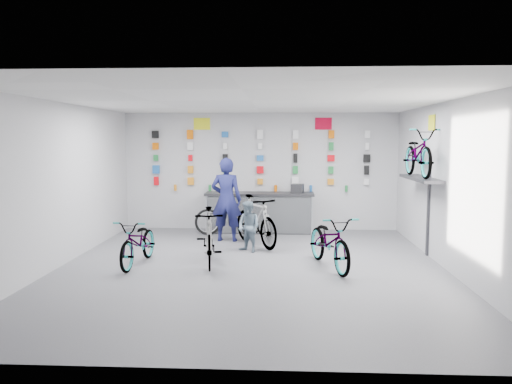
# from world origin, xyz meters

# --- Properties ---
(floor) EXTENTS (8.00, 8.00, 0.00)m
(floor) POSITION_xyz_m (0.00, 0.00, 0.00)
(floor) COLOR #4D4D52
(floor) RESTS_ON ground
(ceiling) EXTENTS (8.00, 8.00, 0.00)m
(ceiling) POSITION_xyz_m (0.00, 0.00, 3.00)
(ceiling) COLOR white
(ceiling) RESTS_ON wall_back
(wall_back) EXTENTS (7.00, 0.00, 7.00)m
(wall_back) POSITION_xyz_m (0.00, 4.00, 1.50)
(wall_back) COLOR #BBBBBE
(wall_back) RESTS_ON floor
(wall_front) EXTENTS (7.00, 0.00, 7.00)m
(wall_front) POSITION_xyz_m (0.00, -4.00, 1.50)
(wall_front) COLOR #BBBBBE
(wall_front) RESTS_ON floor
(wall_left) EXTENTS (0.00, 8.00, 8.00)m
(wall_left) POSITION_xyz_m (-3.50, 0.00, 1.50)
(wall_left) COLOR #BBBBBE
(wall_left) RESTS_ON floor
(wall_right) EXTENTS (0.00, 8.00, 8.00)m
(wall_right) POSITION_xyz_m (3.50, 0.00, 1.50)
(wall_right) COLOR #BBBBBE
(wall_right) RESTS_ON floor
(counter) EXTENTS (2.70, 0.66, 1.00)m
(counter) POSITION_xyz_m (0.00, 3.54, 0.49)
(counter) COLOR black
(counter) RESTS_ON floor
(merch_wall) EXTENTS (5.57, 0.08, 1.57)m
(merch_wall) POSITION_xyz_m (-0.05, 3.93, 1.80)
(merch_wall) COLOR red
(merch_wall) RESTS_ON wall_back
(wall_bracket) EXTENTS (0.39, 1.90, 2.00)m
(wall_bracket) POSITION_xyz_m (3.33, 1.20, 1.46)
(wall_bracket) COLOR #333338
(wall_bracket) RESTS_ON wall_right
(sign_left) EXTENTS (0.42, 0.02, 0.30)m
(sign_left) POSITION_xyz_m (-1.50, 3.98, 2.72)
(sign_left) COLOR yellow
(sign_left) RESTS_ON wall_back
(sign_right) EXTENTS (0.42, 0.02, 0.30)m
(sign_right) POSITION_xyz_m (1.60, 3.98, 2.72)
(sign_right) COLOR red
(sign_right) RESTS_ON wall_back
(sign_side) EXTENTS (0.02, 0.40, 0.30)m
(sign_side) POSITION_xyz_m (3.48, 1.20, 2.65)
(sign_side) COLOR yellow
(sign_side) RESTS_ON wall_right
(bike_left) EXTENTS (0.70, 1.70, 0.88)m
(bike_left) POSITION_xyz_m (-2.09, 0.14, 0.44)
(bike_left) COLOR gray
(bike_left) RESTS_ON floor
(bike_center) EXTENTS (0.75, 1.80, 1.05)m
(bike_center) POSITION_xyz_m (-0.79, 0.26, 0.52)
(bike_center) COLOR gray
(bike_center) RESTS_ON floor
(bike_right) EXTENTS (1.13, 1.98, 0.98)m
(bike_right) POSITION_xyz_m (1.43, 0.11, 0.49)
(bike_right) COLOR gray
(bike_right) RESTS_ON floor
(bike_service) EXTENTS (1.39, 1.84, 1.10)m
(bike_service) POSITION_xyz_m (-0.01, 1.96, 0.55)
(bike_service) COLOR gray
(bike_service) RESTS_ON floor
(bike_wall) EXTENTS (0.63, 1.80, 0.95)m
(bike_wall) POSITION_xyz_m (3.25, 1.20, 2.05)
(bike_wall) COLOR gray
(bike_wall) RESTS_ON wall_bracket
(clerk) EXTENTS (0.74, 0.52, 1.91)m
(clerk) POSITION_xyz_m (-0.71, 2.43, 0.96)
(clerk) COLOR #16194B
(clerk) RESTS_ON floor
(customer) EXTENTS (0.65, 0.63, 1.06)m
(customer) POSITION_xyz_m (-0.12, 1.32, 0.53)
(customer) COLOR slate
(customer) RESTS_ON floor
(spare_wheel) EXTENTS (0.66, 0.30, 0.64)m
(spare_wheel) POSITION_xyz_m (-1.25, 3.17, 0.31)
(spare_wheel) COLOR black
(spare_wheel) RESTS_ON floor
(register) EXTENTS (0.34, 0.36, 0.22)m
(register) POSITION_xyz_m (0.94, 3.55, 1.11)
(register) COLOR black
(register) RESTS_ON counter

